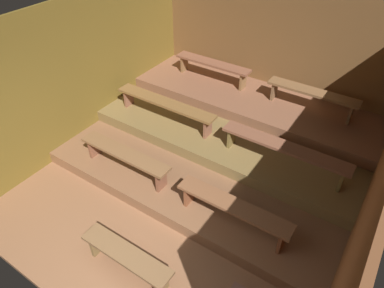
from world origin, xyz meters
name	(u,v)px	position (x,y,z in m)	size (l,w,h in m)	color
ground	(203,175)	(0.00, 2.72, -0.04)	(6.03, 6.24, 0.08)	#8C5D3E
wall_back	(274,51)	(0.00, 5.47, 1.40)	(6.03, 0.06, 2.79)	brown
wall_left	(89,69)	(-2.64, 2.72, 1.40)	(0.06, 6.24, 2.79)	brown
wall_right	(381,174)	(2.64, 2.72, 1.40)	(0.06, 6.24, 2.79)	brown
platform_lower	(222,149)	(0.00, 3.41, 0.11)	(5.23, 4.05, 0.22)	brown
platform_middle	(238,124)	(0.00, 4.06, 0.33)	(5.23, 2.76, 0.22)	olive
platform_upper	(253,101)	(0.00, 4.68, 0.55)	(5.23, 1.51, 0.22)	brown
bench_floor_center	(127,257)	(0.18, 0.47, 0.33)	(1.41, 0.30, 0.42)	brown
bench_lower_left	(125,156)	(-1.06, 1.84, 0.57)	(1.80, 0.30, 0.42)	brown
bench_lower_right	(233,208)	(1.06, 1.84, 0.57)	(1.80, 0.30, 0.42)	brown
bench_middle_left	(165,105)	(-1.24, 3.25, 0.80)	(2.21, 0.30, 0.42)	brown
bench_middle_right	(284,149)	(1.24, 3.25, 0.80)	(2.21, 0.30, 0.42)	brown
bench_upper_left	(213,65)	(-1.13, 4.86, 1.01)	(1.77, 0.30, 0.42)	brown
bench_upper_right	(312,94)	(1.13, 4.86, 1.01)	(1.77, 0.30, 0.42)	brown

